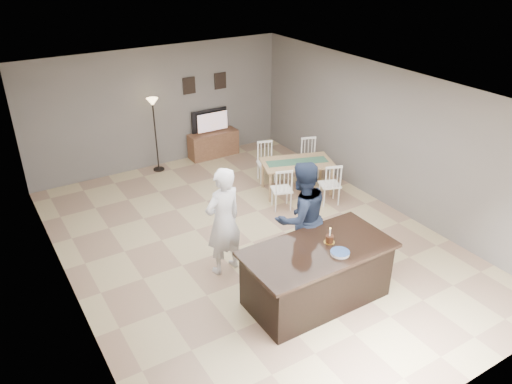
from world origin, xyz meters
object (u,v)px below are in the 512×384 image
birthday_cake (329,239)px  floor_lamp (154,115)px  television (211,121)px  man (301,218)px  plate_stack (340,253)px  dining_table (297,167)px  woman (223,221)px  kitchen_island (317,274)px  tv_console (213,144)px

birthday_cake → floor_lamp: bearing=94.9°
television → floor_lamp: size_ratio=0.54×
man → plate_stack: (-0.11, -1.05, -0.00)m
dining_table → floor_lamp: bearing=148.2°
woman → kitchen_island: bearing=110.2°
kitchen_island → birthday_cake: size_ratio=8.86×
kitchen_island → dining_table: 3.49m
kitchen_island → woman: woman is taller
birthday_cake → dining_table: bearing=61.8°
plate_stack → dining_table: size_ratio=0.14×
floor_lamp → dining_table: bearing=-50.9°
woman → floor_lamp: 4.21m
tv_console → plate_stack: 5.97m
kitchen_island → man: (0.27, 0.78, 0.47)m
birthday_cake → dining_table: 3.37m
television → tv_console: bearing=90.0°
dining_table → floor_lamp: floor_lamp is taller
man → dining_table: 2.71m
tv_console → television: television is taller
floor_lamp → television: bearing=5.3°
dining_table → floor_lamp: (-2.05, 2.52, 0.75)m
man → dining_table: (1.53, 2.21, -0.37)m
television → plate_stack: television is taller
television → floor_lamp: (-1.45, -0.13, 0.44)m
tv_console → woman: woman is taller
television → man: man is taller
television → floor_lamp: bearing=5.3°
tv_console → floor_lamp: floor_lamp is taller
plate_stack → dining_table: plate_stack is taller
tv_console → television: 0.57m
woman → plate_stack: bearing=110.1°
kitchen_island → woman: (-0.78, 1.35, 0.44)m
woman → dining_table: bearing=-157.6°
television → plate_stack: 6.00m
plate_stack → floor_lamp: floor_lamp is taller
tv_console → television: size_ratio=1.31×
woman → plate_stack: (0.94, -1.62, 0.03)m
dining_table → floor_lamp: 3.33m
dining_table → floor_lamp: size_ratio=1.17×
kitchen_island → tv_console: 5.70m
birthday_cake → floor_lamp: 5.50m
television → plate_stack: size_ratio=3.41×
tv_console → dining_table: size_ratio=0.61×
birthday_cake → plate_stack: size_ratio=0.91×
kitchen_island → woman: size_ratio=1.20×
birthday_cake → plate_stack: birthday_cake is taller
kitchen_island → man: 0.95m
man → birthday_cake: (-0.05, -0.74, 0.04)m
woman → plate_stack: size_ratio=6.66×
tv_console → floor_lamp: bearing=-177.4°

